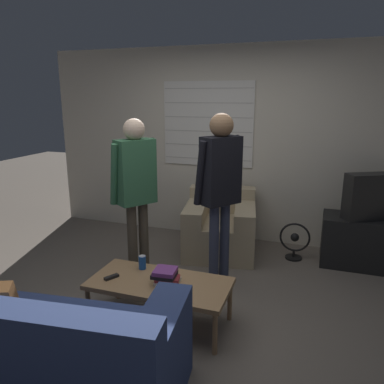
{
  "coord_description": "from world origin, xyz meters",
  "views": [
    {
      "loc": [
        1.15,
        -2.84,
        1.91
      ],
      "look_at": [
        -0.01,
        0.52,
        1.0
      ],
      "focal_mm": 35.0,
      "sensor_mm": 36.0,
      "label": 1
    }
  ],
  "objects_px": {
    "couch_blue": "(30,352)",
    "armchair_beige": "(220,227)",
    "person_left_standing": "(135,182)",
    "floor_fan": "(295,241)",
    "soda_can": "(142,262)",
    "book_stack": "(166,276)",
    "coffee_table": "(160,285)",
    "spare_remote": "(111,277)",
    "tv": "(376,196)",
    "person_right_standing": "(220,179)"
  },
  "relations": [
    {
      "from": "couch_blue",
      "to": "person_left_standing",
      "type": "distance_m",
      "value": 1.82
    },
    {
      "from": "book_stack",
      "to": "couch_blue",
      "type": "bearing_deg",
      "value": -118.03
    },
    {
      "from": "coffee_table",
      "to": "person_right_standing",
      "type": "xyz_separation_m",
      "value": [
        0.29,
        0.83,
        0.77
      ]
    },
    {
      "from": "couch_blue",
      "to": "floor_fan",
      "type": "height_order",
      "value": "couch_blue"
    },
    {
      "from": "tv",
      "to": "floor_fan",
      "type": "distance_m",
      "value": 1.03
    },
    {
      "from": "armchair_beige",
      "to": "soda_can",
      "type": "height_order",
      "value": "armchair_beige"
    },
    {
      "from": "soda_can",
      "to": "floor_fan",
      "type": "xyz_separation_m",
      "value": [
        1.24,
        1.57,
        -0.23
      ]
    },
    {
      "from": "person_left_standing",
      "to": "armchair_beige",
      "type": "bearing_deg",
      "value": 2.55
    },
    {
      "from": "spare_remote",
      "to": "floor_fan",
      "type": "bearing_deg",
      "value": 81.47
    },
    {
      "from": "person_left_standing",
      "to": "book_stack",
      "type": "bearing_deg",
      "value": -103.9
    },
    {
      "from": "book_stack",
      "to": "coffee_table",
      "type": "bearing_deg",
      "value": 169.06
    },
    {
      "from": "tv",
      "to": "soda_can",
      "type": "height_order",
      "value": "tv"
    },
    {
      "from": "book_stack",
      "to": "floor_fan",
      "type": "height_order",
      "value": "book_stack"
    },
    {
      "from": "armchair_beige",
      "to": "soda_can",
      "type": "distance_m",
      "value": 1.55
    },
    {
      "from": "couch_blue",
      "to": "book_stack",
      "type": "xyz_separation_m",
      "value": [
        0.53,
        1.0,
        0.14
      ]
    },
    {
      "from": "tv",
      "to": "person_right_standing",
      "type": "bearing_deg",
      "value": 5.02
    },
    {
      "from": "armchair_beige",
      "to": "floor_fan",
      "type": "height_order",
      "value": "armchair_beige"
    },
    {
      "from": "floor_fan",
      "to": "person_right_standing",
      "type": "bearing_deg",
      "value": -127.59
    },
    {
      "from": "tv",
      "to": "book_stack",
      "type": "distance_m",
      "value": 2.56
    },
    {
      "from": "book_stack",
      "to": "spare_remote",
      "type": "bearing_deg",
      "value": -171.42
    },
    {
      "from": "spare_remote",
      "to": "book_stack",
      "type": "bearing_deg",
      "value": 37.6
    },
    {
      "from": "tv",
      "to": "book_stack",
      "type": "xyz_separation_m",
      "value": [
        -1.76,
        -1.82,
        -0.38
      ]
    },
    {
      "from": "couch_blue",
      "to": "person_left_standing",
      "type": "height_order",
      "value": "person_left_standing"
    },
    {
      "from": "person_left_standing",
      "to": "book_stack",
      "type": "distance_m",
      "value": 1.09
    },
    {
      "from": "armchair_beige",
      "to": "person_right_standing",
      "type": "relative_size",
      "value": 0.59
    },
    {
      "from": "couch_blue",
      "to": "book_stack",
      "type": "height_order",
      "value": "couch_blue"
    },
    {
      "from": "tv",
      "to": "spare_remote",
      "type": "xyz_separation_m",
      "value": [
        -2.24,
        -1.89,
        -0.43
      ]
    },
    {
      "from": "couch_blue",
      "to": "person_right_standing",
      "type": "xyz_separation_m",
      "value": [
        0.76,
        1.84,
        0.8
      ]
    },
    {
      "from": "couch_blue",
      "to": "person_right_standing",
      "type": "bearing_deg",
      "value": 60.92
    },
    {
      "from": "tv",
      "to": "soda_can",
      "type": "xyz_separation_m",
      "value": [
        -2.07,
        -1.64,
        -0.38
      ]
    },
    {
      "from": "armchair_beige",
      "to": "spare_remote",
      "type": "relative_size",
      "value": 7.78
    },
    {
      "from": "couch_blue",
      "to": "soda_can",
      "type": "xyz_separation_m",
      "value": [
        0.22,
        1.18,
        0.14
      ]
    },
    {
      "from": "couch_blue",
      "to": "armchair_beige",
      "type": "height_order",
      "value": "couch_blue"
    },
    {
      "from": "book_stack",
      "to": "soda_can",
      "type": "bearing_deg",
      "value": 149.3
    },
    {
      "from": "person_right_standing",
      "to": "couch_blue",
      "type": "bearing_deg",
      "value": -166.58
    },
    {
      "from": "couch_blue",
      "to": "armchair_beige",
      "type": "distance_m",
      "value": 2.74
    },
    {
      "from": "book_stack",
      "to": "soda_can",
      "type": "height_order",
      "value": "book_stack"
    },
    {
      "from": "spare_remote",
      "to": "person_left_standing",
      "type": "bearing_deg",
      "value": 128.41
    },
    {
      "from": "person_right_standing",
      "to": "book_stack",
      "type": "distance_m",
      "value": 1.1
    },
    {
      "from": "tv",
      "to": "spare_remote",
      "type": "distance_m",
      "value": 2.96
    },
    {
      "from": "couch_blue",
      "to": "floor_fan",
      "type": "xyz_separation_m",
      "value": [
        1.46,
        2.76,
        -0.09
      ]
    },
    {
      "from": "person_left_standing",
      "to": "soda_can",
      "type": "relative_size",
      "value": 13.54
    },
    {
      "from": "coffee_table",
      "to": "tv",
      "type": "relative_size",
      "value": 1.67
    },
    {
      "from": "armchair_beige",
      "to": "person_left_standing",
      "type": "bearing_deg",
      "value": 48.11
    },
    {
      "from": "couch_blue",
      "to": "person_left_standing",
      "type": "relative_size",
      "value": 1.18
    },
    {
      "from": "coffee_table",
      "to": "floor_fan",
      "type": "height_order",
      "value": "floor_fan"
    },
    {
      "from": "person_left_standing",
      "to": "floor_fan",
      "type": "bearing_deg",
      "value": -20.45
    },
    {
      "from": "person_left_standing",
      "to": "person_right_standing",
      "type": "height_order",
      "value": "person_right_standing"
    },
    {
      "from": "coffee_table",
      "to": "floor_fan",
      "type": "bearing_deg",
      "value": 60.35
    },
    {
      "from": "coffee_table",
      "to": "tv",
      "type": "bearing_deg",
      "value": 44.78
    }
  ]
}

